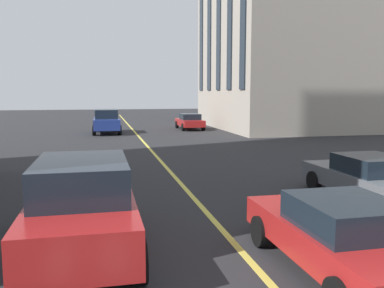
{
  "coord_description": "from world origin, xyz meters",
  "views": [
    {
      "loc": [
        -0.65,
        2.69,
        3.17
      ],
      "look_at": [
        12.69,
        -0.29,
        1.46
      ],
      "focal_mm": 38.39,
      "sensor_mm": 36.0,
      "label": 1
    }
  ],
  "objects_px": {
    "car_red_oncoming": "(190,121)",
    "car_grey_parked_b": "(367,177)",
    "car_blue_mid": "(106,121)",
    "car_red_trailing": "(83,206)",
    "car_red_near": "(340,235)"
  },
  "relations": [
    {
      "from": "car_red_oncoming",
      "to": "car_grey_parked_b",
      "type": "bearing_deg",
      "value": 180.0
    },
    {
      "from": "car_blue_mid",
      "to": "car_red_trailing",
      "type": "bearing_deg",
      "value": 178.07
    },
    {
      "from": "car_red_near",
      "to": "car_blue_mid",
      "type": "relative_size",
      "value": 0.94
    },
    {
      "from": "car_red_oncoming",
      "to": "car_red_trailing",
      "type": "distance_m",
      "value": 27.94
    },
    {
      "from": "car_grey_parked_b",
      "to": "car_red_oncoming",
      "type": "bearing_deg",
      "value": 0.0
    },
    {
      "from": "car_red_trailing",
      "to": "car_grey_parked_b",
      "type": "xyz_separation_m",
      "value": [
        2.28,
        -7.98,
        -0.27
      ]
    },
    {
      "from": "car_red_trailing",
      "to": "car_blue_mid",
      "type": "relative_size",
      "value": 1.0
    },
    {
      "from": "car_grey_parked_b",
      "to": "car_blue_mid",
      "type": "relative_size",
      "value": 0.94
    },
    {
      "from": "car_red_oncoming",
      "to": "car_red_near",
      "type": "height_order",
      "value": "same"
    },
    {
      "from": "car_red_trailing",
      "to": "car_blue_mid",
      "type": "bearing_deg",
      "value": -1.93
    },
    {
      "from": "car_red_trailing",
      "to": "car_blue_mid",
      "type": "xyz_separation_m",
      "value": [
        24.76,
        -0.84,
        0.0
      ]
    },
    {
      "from": "car_grey_parked_b",
      "to": "car_blue_mid",
      "type": "height_order",
      "value": "car_blue_mid"
    },
    {
      "from": "car_red_oncoming",
      "to": "car_blue_mid",
      "type": "xyz_separation_m",
      "value": [
        -2.01,
        7.14,
        0.27
      ]
    },
    {
      "from": "car_red_near",
      "to": "car_blue_mid",
      "type": "height_order",
      "value": "car_blue_mid"
    },
    {
      "from": "car_red_oncoming",
      "to": "car_blue_mid",
      "type": "distance_m",
      "value": 7.42
    }
  ]
}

